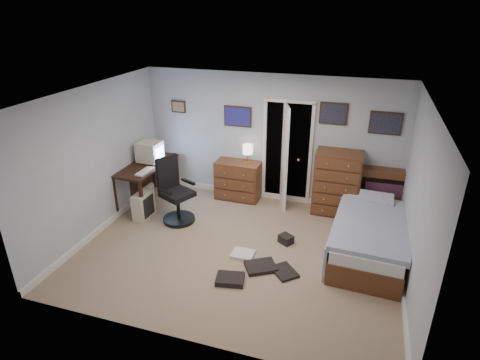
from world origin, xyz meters
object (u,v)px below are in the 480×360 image
bed (369,236)px  office_chair (175,197)px  tall_dresser (337,183)px  low_dresser (238,180)px  computer_desk (142,173)px

bed → office_chair: bearing=-178.0°
tall_dresser → bed: bearing=-62.6°
low_dresser → bed: bearing=-25.6°
computer_desk → office_chair: office_chair is taller
low_dresser → computer_desk: bearing=-156.2°
bed → tall_dresser: bearing=120.4°
office_chair → tall_dresser: size_ratio=0.98×
office_chair → low_dresser: office_chair is taller
computer_desk → tall_dresser: tall_dresser is taller
computer_desk → bed: size_ratio=0.69×
computer_desk → office_chair: 1.03m
computer_desk → office_chair: (0.91, -0.46, -0.17)m
computer_desk → bed: computer_desk is taller
office_chair → tall_dresser: tall_dresser is taller
office_chair → bed: (3.37, -0.07, -0.15)m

